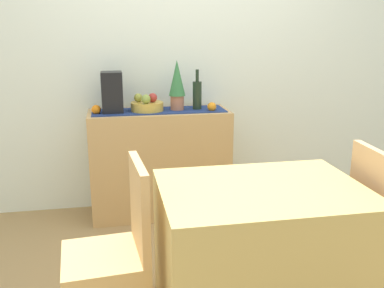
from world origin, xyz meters
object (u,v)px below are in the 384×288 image
at_px(coffee_maker, 112,92).
at_px(chair_near_window, 109,287).
at_px(wine_bottle, 197,95).
at_px(potted_plant, 177,84).
at_px(dining_table, 259,254).
at_px(fruit_bowl, 147,106).
at_px(sideboard_console, 160,163).

distance_m(coffee_maker, chair_near_window, 1.63).
height_order(wine_bottle, potted_plant, potted_plant).
bearing_deg(dining_table, fruit_bowl, 107.29).
bearing_deg(potted_plant, chair_near_window, -111.52).
bearing_deg(chair_near_window, wine_bottle, 63.10).
distance_m(sideboard_console, potted_plant, 0.67).
relative_size(wine_bottle, dining_table, 0.31).
distance_m(coffee_maker, potted_plant, 0.51).
distance_m(fruit_bowl, chair_near_window, 1.61).
xyz_separation_m(fruit_bowl, coffee_maker, (-0.27, 0.00, 0.12)).
distance_m(coffee_maker, dining_table, 1.74).
bearing_deg(wine_bottle, coffee_maker, 180.00).
relative_size(coffee_maker, chair_near_window, 0.35).
distance_m(sideboard_console, wine_bottle, 0.64).
xyz_separation_m(fruit_bowl, chair_near_window, (-0.33, -1.44, -0.64)).
bearing_deg(coffee_maker, potted_plant, 0.00).
height_order(fruit_bowl, dining_table, fruit_bowl).
xyz_separation_m(sideboard_console, fruit_bowl, (-0.09, 0.00, 0.47)).
bearing_deg(sideboard_console, chair_near_window, -106.32).
bearing_deg(wine_bottle, potted_plant, 180.00).
height_order(sideboard_console, chair_near_window, chair_near_window).
bearing_deg(potted_plant, coffee_maker, -180.00).
relative_size(sideboard_console, chair_near_window, 1.24).
xyz_separation_m(sideboard_console, coffee_maker, (-0.36, 0.00, 0.59)).
relative_size(sideboard_console, coffee_maker, 3.52).
bearing_deg(coffee_maker, dining_table, -63.59).
bearing_deg(dining_table, wine_bottle, 91.83).
distance_m(wine_bottle, coffee_maker, 0.67).
relative_size(sideboard_console, potted_plant, 2.80).
distance_m(wine_bottle, dining_table, 1.57).
bearing_deg(coffee_maker, wine_bottle, -0.00).
height_order(wine_bottle, coffee_maker, wine_bottle).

